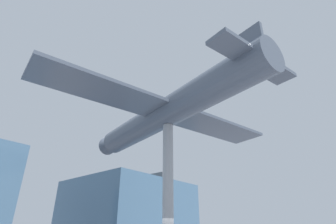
% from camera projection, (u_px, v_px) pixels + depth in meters
% --- Properties ---
extents(glass_pavilion_right, '(11.49, 10.28, 7.62)m').
position_uv_depth(glass_pavilion_right, '(129.00, 217.00, 27.57)').
color(glass_pavilion_right, slate).
rests_on(glass_pavilion_right, ground_plane).
extents(support_pylon_central, '(0.56, 0.56, 7.39)m').
position_uv_depth(support_pylon_central, '(168.00, 193.00, 13.20)').
color(support_pylon_central, '#999EA3').
rests_on(support_pylon_central, ground_plane).
extents(suspended_airplane, '(15.16, 15.04, 2.68)m').
position_uv_depth(suspended_airplane, '(166.00, 113.00, 15.32)').
color(suspended_airplane, '#4C5666').
rests_on(suspended_airplane, support_pylon_central).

